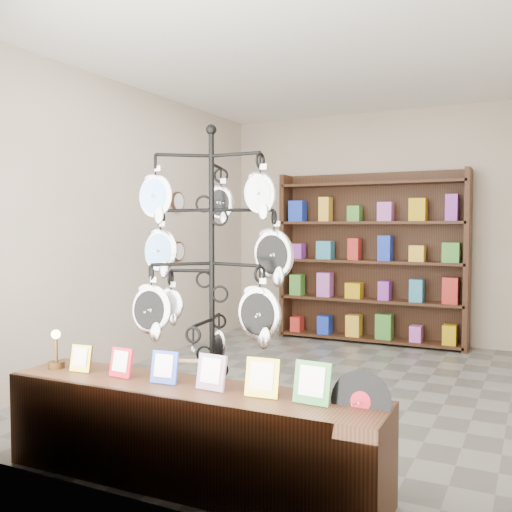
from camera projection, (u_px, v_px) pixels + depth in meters
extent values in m
plane|color=slate|center=(306.00, 386.00, 5.37)|extent=(5.00, 5.00, 0.00)
plane|color=#C1B09C|center=(375.00, 227.00, 7.52)|extent=(4.00, 0.00, 4.00)
plane|color=#C1B09C|center=(136.00, 227.00, 3.05)|extent=(4.00, 0.00, 4.00)
plane|color=#C1B09C|center=(134.00, 227.00, 6.17)|extent=(0.00, 5.00, 5.00)
plane|color=white|center=(307.00, 63.00, 5.21)|extent=(5.00, 5.00, 0.00)
cylinder|color=black|center=(213.00, 448.00, 3.83)|extent=(0.56, 0.56, 0.03)
cylinder|color=black|center=(212.00, 294.00, 3.78)|extent=(0.05, 0.05, 2.12)
sphere|color=black|center=(211.00, 130.00, 3.72)|extent=(0.07, 0.07, 0.07)
ellipsoid|color=silver|center=(219.00, 345.00, 4.02)|extent=(0.12, 0.07, 0.22)
cube|color=tan|center=(193.00, 361.00, 3.51)|extent=(0.38, 0.17, 0.04)
cube|color=black|center=(188.00, 435.00, 3.33)|extent=(2.35, 0.53, 0.57)
cube|color=gold|center=(81.00, 358.00, 3.65)|extent=(0.15, 0.06, 0.17)
cube|color=#AC0D1C|center=(121.00, 363.00, 3.51)|extent=(0.16, 0.06, 0.18)
cube|color=#263FA5|center=(165.00, 367.00, 3.37)|extent=(0.17, 0.06, 0.19)
cube|color=#E54C33|center=(211.00, 372.00, 3.24)|extent=(0.18, 0.06, 0.20)
cube|color=gold|center=(262.00, 378.00, 3.10)|extent=(0.19, 0.07, 0.21)
cube|color=#337233|center=(312.00, 383.00, 2.98)|extent=(0.20, 0.07, 0.22)
cylinder|color=black|center=(361.00, 401.00, 2.93)|extent=(0.32, 0.08, 0.31)
cylinder|color=#AC0D1C|center=(361.00, 402.00, 2.93)|extent=(0.11, 0.03, 0.11)
cylinder|color=#3F2B12|center=(56.00, 365.00, 3.74)|extent=(0.11, 0.11, 0.04)
cylinder|color=#3F2B12|center=(56.00, 350.00, 3.73)|extent=(0.02, 0.02, 0.15)
sphere|color=#FFBF59|center=(56.00, 334.00, 3.73)|extent=(0.06, 0.06, 0.06)
cube|color=black|center=(374.00, 257.00, 7.49)|extent=(2.40, 0.04, 2.20)
cube|color=black|center=(286.00, 256.00, 7.87)|extent=(0.06, 0.36, 2.20)
cube|color=black|center=(467.00, 260.00, 6.83)|extent=(0.06, 0.36, 2.20)
cube|color=black|center=(370.00, 338.00, 7.40)|extent=(2.36, 0.36, 0.04)
cube|color=black|center=(370.00, 300.00, 7.38)|extent=(2.36, 0.36, 0.03)
cube|color=black|center=(370.00, 261.00, 7.35)|extent=(2.36, 0.36, 0.04)
cube|color=black|center=(371.00, 223.00, 7.32)|extent=(2.36, 0.36, 0.04)
cube|color=black|center=(371.00, 184.00, 7.30)|extent=(2.36, 0.36, 0.04)
cylinder|color=black|center=(178.00, 202.00, 6.86)|extent=(0.03, 0.24, 0.24)
cylinder|color=black|center=(178.00, 251.00, 6.89)|extent=(0.03, 0.24, 0.24)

